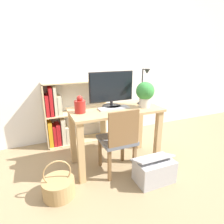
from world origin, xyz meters
name	(u,v)px	position (x,y,z in m)	size (l,w,h in m)	color
ground_plane	(115,162)	(0.00, 0.00, 0.00)	(10.00, 10.00, 0.00)	#997F5B
wall_back	(90,61)	(0.00, 1.00, 1.30)	(8.00, 0.05, 2.60)	white
desk	(115,122)	(0.00, 0.00, 0.59)	(1.13, 0.57, 0.77)	tan
monitor	(111,88)	(-0.01, 0.10, 1.00)	(0.58, 0.23, 0.44)	#232326
keyboard	(114,108)	(-0.02, -0.01, 0.77)	(0.39, 0.14, 0.02)	#B2B2B7
vase	(80,106)	(-0.44, 0.00, 0.85)	(0.13, 0.13, 0.20)	#B2231E
desk_lamp	(144,83)	(0.42, 0.01, 1.05)	(0.10, 0.19, 0.47)	#2D2D33
potted_plant	(145,93)	(0.37, -0.09, 0.95)	(0.23, 0.23, 0.32)	silver
chair	(119,139)	(-0.05, -0.23, 0.46)	(0.40, 0.40, 0.84)	slate
bookshelf	(63,117)	(-0.53, 0.83, 0.45)	(0.95, 0.28, 1.01)	#D8BC8C
basket	(59,187)	(-0.79, -0.34, 0.11)	(0.33, 0.33, 0.41)	tan
storage_box	(154,170)	(0.26, -0.53, 0.14)	(0.44, 0.33, 0.33)	#B2B2B7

